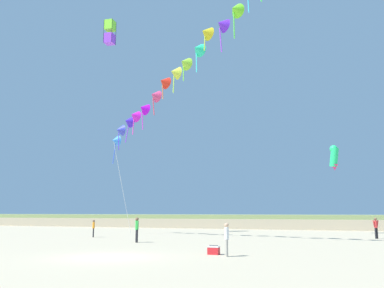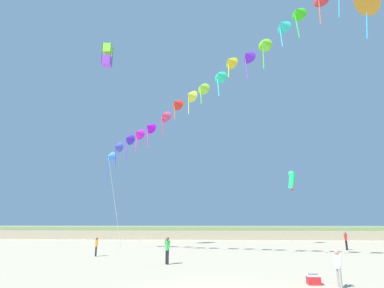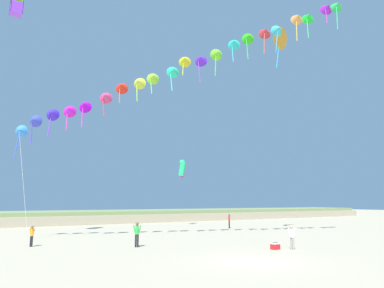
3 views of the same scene
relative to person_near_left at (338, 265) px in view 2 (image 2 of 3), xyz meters
name	(u,v)px [view 2 (image 2 of 3)]	position (x,y,z in m)	size (l,w,h in m)	color
dune_ridge	(212,232)	(-5.27, 37.94, -0.05)	(120.00, 12.78, 1.76)	tan
person_near_left	(338,265)	(0.00, 0.00, 0.00)	(0.23, 0.56, 1.61)	gray
person_near_right	(96,245)	(-14.88, 10.82, -0.07)	(0.36, 0.46, 1.48)	black
person_mid_center	(167,248)	(-8.47, 6.66, 0.08)	(0.50, 0.49, 1.75)	black
person_far_left	(346,240)	(7.76, 17.20, 0.05)	(0.50, 0.44, 1.69)	black
kite_banner_string	(232,65)	(-3.58, 8.22, 14.47)	(26.12, 16.18, 22.00)	#378AEF
large_kite_low_lead	(107,55)	(-17.02, 15.63, 20.18)	(1.06, 1.06, 2.59)	#8937E9
large_kite_mid_trail	(364,4)	(7.65, 7.92, 19.64)	(2.70, 1.84, 4.55)	orange
large_kite_high_solo	(292,180)	(4.75, 23.58, 6.74)	(1.27, 1.15, 2.58)	#22D672
beach_cooler	(313,280)	(-0.89, 0.70, -0.72)	(0.58, 0.41, 0.46)	red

